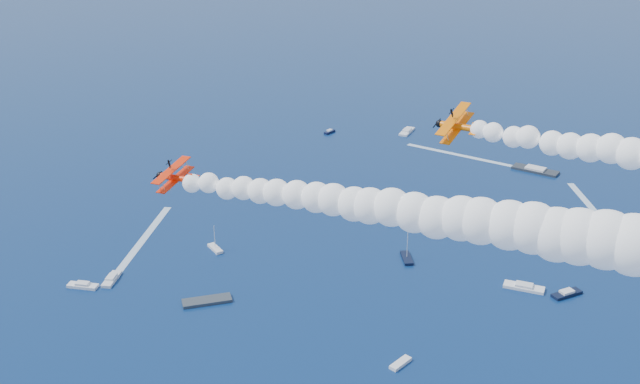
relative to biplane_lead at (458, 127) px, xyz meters
The scene contains 5 objects.
biplane_lead is the anchor object (origin of this frame).
biplane_trail 39.40m from the biplane_lead, 133.40° to the right, with size 6.38×7.15×4.31m, color #FF2805, non-canonical shape.
smoke_trail_trail 25.05m from the biplane_lead, 70.54° to the right, with size 71.42×15.96×12.53m, color white, non-canonical shape.
spectator_boats 100.30m from the biplane_lead, 90.30° to the left, with size 221.80×147.08×0.70m.
boat_wakes 118.89m from the biplane_lead, 123.10° to the left, with size 111.16×123.47×0.04m.
Camera 1 is at (49.14, -56.63, 91.17)m, focal length 43.04 mm.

